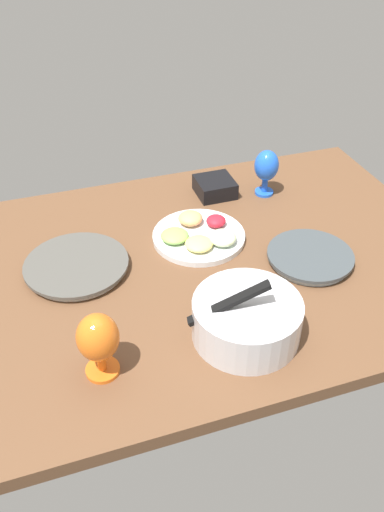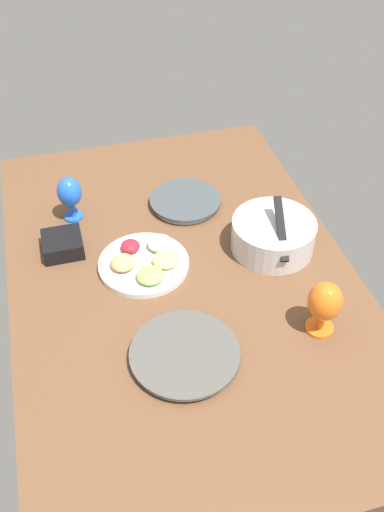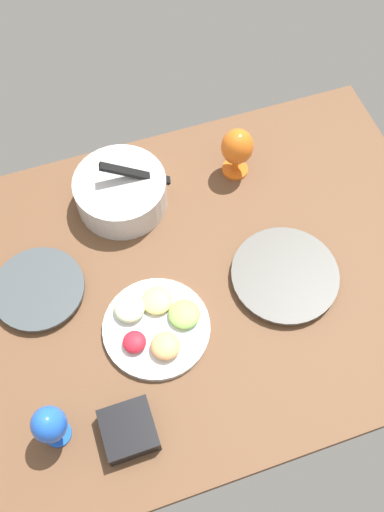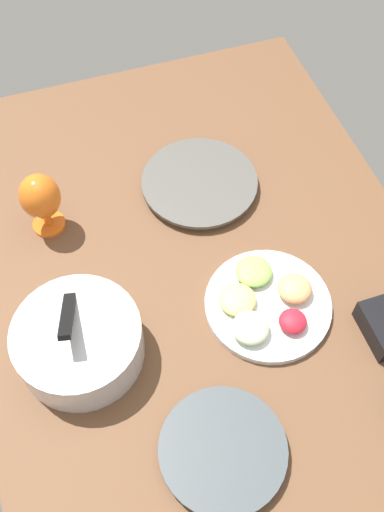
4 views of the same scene
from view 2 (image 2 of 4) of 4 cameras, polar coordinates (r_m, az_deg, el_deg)
name	(u,v)px [view 2 (image 2 of 4)]	position (r cm, az deg, el deg)	size (l,w,h in cm)	color
ground_plane	(183,280)	(177.61, -0.92, -2.38)	(160.00, 104.00, 4.00)	brown
dinner_plate_left	(185,202)	(202.12, -0.66, 5.42)	(24.88, 24.88, 2.70)	silver
dinner_plate_right	(185,355)	(154.31, -0.72, -9.75)	(29.46, 29.46, 2.63)	silver
mixing_bowl	(273,234)	(183.71, 8.04, 2.18)	(27.55, 26.48, 17.34)	silver
fruit_platter	(145,261)	(178.44, -4.66, -0.55)	(28.17, 28.17, 5.48)	silver
hurricane_glass_blue	(70,194)	(195.45, -12.02, 6.06)	(8.18, 8.18, 16.08)	blue
hurricane_glass_orange	(325,303)	(157.93, 13.01, -4.57)	(9.50, 9.50, 16.99)	orange
square_bowl_black	(63,244)	(186.89, -12.69, 1.21)	(12.40, 12.40, 5.52)	black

